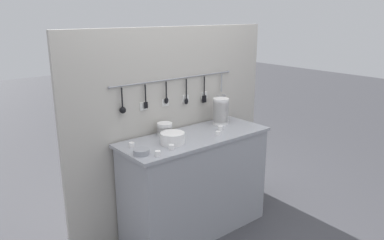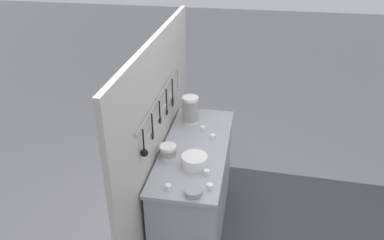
{
  "view_description": "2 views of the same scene",
  "coord_description": "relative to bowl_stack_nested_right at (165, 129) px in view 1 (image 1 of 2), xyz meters",
  "views": [
    {
      "loc": [
        -2.03,
        -2.44,
        2.01
      ],
      "look_at": [
        -0.03,
        0.01,
        1.1
      ],
      "focal_mm": 35.0,
      "sensor_mm": 36.0,
      "label": 1
    },
    {
      "loc": [
        -2.66,
        -0.44,
        2.66
      ],
      "look_at": [
        -0.05,
        0.02,
        1.23
      ],
      "focal_mm": 35.0,
      "sensor_mm": 36.0,
      "label": 2
    }
  ],
  "objects": [
    {
      "name": "back_wall",
      "position": [
        0.2,
        0.12,
        -0.06
      ],
      "size": [
        2.21,
        0.11,
        1.89
      ],
      "color": "#BCB7AD",
      "rests_on": "ground"
    },
    {
      "name": "cup_back_left",
      "position": [
        0.48,
        -0.21,
        -0.04
      ],
      "size": [
        0.04,
        0.04,
        0.04
      ],
      "color": "white",
      "rests_on": "counter"
    },
    {
      "name": "cup_edge_far",
      "position": [
        0.35,
        -0.32,
        -0.04
      ],
      "size": [
        0.04,
        0.04,
        0.04
      ],
      "color": "white",
      "rests_on": "counter"
    },
    {
      "name": "bowl_stack_wide_centre",
      "position": [
        0.62,
        -0.07,
        0.07
      ],
      "size": [
        0.15,
        0.15,
        0.26
      ],
      "color": "white",
      "rests_on": "counter"
    },
    {
      "name": "cup_front_right",
      "position": [
        -0.4,
        -0.09,
        -0.04
      ],
      "size": [
        0.04,
        0.04,
        0.04
      ],
      "color": "white",
      "rests_on": "counter"
    },
    {
      "name": "counter",
      "position": [
        0.2,
        -0.19,
        -0.53
      ],
      "size": [
        1.41,
        0.55,
        0.95
      ],
      "color": "#9EA0A8",
      "rests_on": "ground"
    },
    {
      "name": "steel_mixing_bowl",
      "position": [
        -0.42,
        -0.28,
        -0.03
      ],
      "size": [
        0.13,
        0.13,
        0.04
      ],
      "color": "#93969E",
      "rests_on": "counter"
    },
    {
      "name": "bowl_stack_nested_right",
      "position": [
        0.0,
        0.0,
        0.0
      ],
      "size": [
        0.13,
        0.13,
        0.11
      ],
      "color": "white",
      "rests_on": "counter"
    },
    {
      "name": "ground_plane",
      "position": [
        0.2,
        -0.19,
        -1.0
      ],
      "size": [
        20.0,
        20.0,
        0.0
      ],
      "primitive_type": "plane",
      "color": "#424247"
    },
    {
      "name": "cup_front_left",
      "position": [
        -0.34,
        -0.39,
        -0.04
      ],
      "size": [
        0.04,
        0.04,
        0.04
      ],
      "color": "white",
      "rests_on": "counter"
    },
    {
      "name": "plate_stack",
      "position": [
        -0.08,
        -0.23,
        -0.01
      ],
      "size": [
        0.2,
        0.2,
        0.09
      ],
      "color": "white",
      "rests_on": "counter"
    },
    {
      "name": "cup_by_caddy",
      "position": [
        -0.18,
        -0.34,
        -0.04
      ],
      "size": [
        0.04,
        0.04,
        0.04
      ],
      "color": "white",
      "rests_on": "counter"
    }
  ]
}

